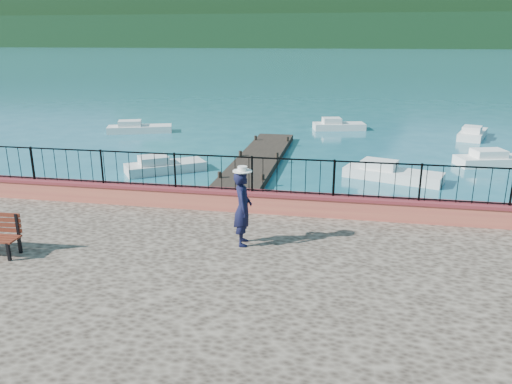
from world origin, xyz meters
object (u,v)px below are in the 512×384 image
(boat_2, at_px, (500,157))
(boat_0, at_px, (165,163))
(person, at_px, (243,208))
(boat_5, at_px, (473,131))
(boat_1, at_px, (393,171))
(boat_3, at_px, (140,126))
(boat_4, at_px, (339,123))

(boat_2, bearing_deg, boat_0, 179.27)
(person, distance_m, boat_0, 11.78)
(boat_2, distance_m, boat_5, 6.92)
(boat_2, relative_size, boat_5, 1.20)
(boat_1, bearing_deg, person, -93.12)
(boat_3, bearing_deg, boat_0, -80.12)
(boat_0, distance_m, boat_2, 15.72)
(person, xyz_separation_m, boat_2, (9.43, 14.23, -1.68))
(boat_2, height_order, boat_5, same)
(person, distance_m, boat_2, 17.15)
(boat_2, xyz_separation_m, boat_4, (-7.78, 8.32, 0.00))
(boat_0, height_order, boat_3, same)
(boat_1, xyz_separation_m, boat_5, (5.42, 10.45, 0.00))
(boat_3, xyz_separation_m, boat_5, (20.51, 1.97, 0.00))
(boat_1, bearing_deg, boat_2, 52.77)
(boat_0, height_order, boat_1, same)
(boat_0, bearing_deg, boat_2, -19.82)
(boat_2, bearing_deg, boat_4, 117.28)
(boat_0, height_order, boat_5, same)
(boat_0, height_order, boat_2, same)
(person, bearing_deg, boat_2, -44.39)
(boat_1, distance_m, boat_5, 11.77)
(boat_0, distance_m, boat_4, 14.45)
(boat_3, bearing_deg, boat_5, -14.05)
(person, relative_size, boat_2, 0.43)
(boat_0, bearing_deg, person, -95.31)
(boat_1, xyz_separation_m, boat_2, (5.18, 3.53, 0.00))
(boat_2, relative_size, boat_4, 1.23)
(boat_1, bearing_deg, boat_4, 120.87)
(boat_1, relative_size, boat_4, 1.23)
(boat_3, relative_size, boat_4, 1.21)
(boat_0, relative_size, boat_2, 0.85)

